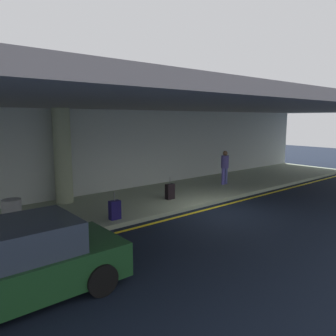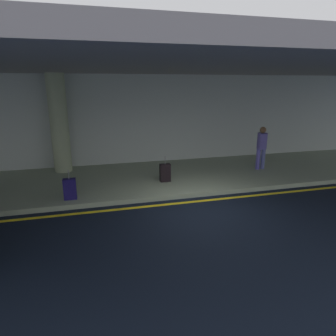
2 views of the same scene
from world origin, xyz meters
TOP-DOWN VIEW (x-y plane):
  - ground_plane at (0.00, 0.00)m, footprint 60.00×60.00m
  - sidewalk at (0.00, 3.10)m, footprint 26.00×4.20m
  - lane_stripe_yellow at (0.00, 0.69)m, footprint 26.00×0.14m
  - support_column_left_mid at (-4.00, 4.60)m, footprint 0.66×0.66m
  - ceiling_overhang at (0.00, 2.60)m, footprint 28.00×13.20m
  - terminal_back_wall at (0.00, 5.35)m, footprint 26.00×0.30m
  - car_dark_green at (-7.31, -1.27)m, footprint 4.10×1.92m
  - traveler_with_luggage at (3.55, 2.93)m, footprint 0.38×0.38m
  - suitcase_upright_primary at (-3.59, 1.47)m, footprint 0.36×0.22m
  - suitcase_upright_secondary at (-0.49, 2.36)m, footprint 0.36×0.22m
  - trash_bin_steel at (-6.35, 2.79)m, footprint 0.56×0.56m

SIDE VIEW (x-z plane):
  - ground_plane at x=0.00m, z-range 0.00..0.00m
  - lane_stripe_yellow at x=0.00m, z-range 0.00..0.01m
  - sidewalk at x=0.00m, z-range 0.00..0.15m
  - suitcase_upright_primary at x=-3.59m, z-range 0.01..0.91m
  - suitcase_upright_secondary at x=-0.49m, z-range 0.01..0.91m
  - trash_bin_steel at x=-6.35m, z-range 0.15..1.00m
  - car_dark_green at x=-7.31m, z-range -0.04..1.46m
  - traveler_with_luggage at x=3.55m, z-range 0.27..1.95m
  - terminal_back_wall at x=0.00m, z-range 0.00..3.80m
  - support_column_left_mid at x=-4.00m, z-range 0.15..3.80m
  - ceiling_overhang at x=0.00m, z-range 3.80..4.10m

